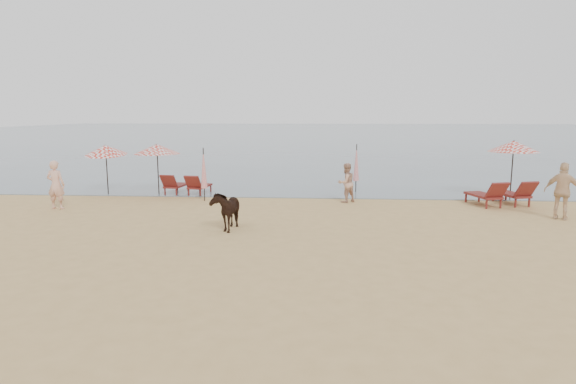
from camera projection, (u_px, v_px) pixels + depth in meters
The scene contains 13 objects.
ground at pixel (273, 277), 10.75m from camera, with size 120.00×120.00×0.00m, color tan.
sea at pixel (316, 132), 89.49m from camera, with size 160.00×140.00×0.06m, color #51606B.
lounger_cluster_left at pixel (186, 185), 21.50m from camera, with size 2.01×1.95×0.64m.
lounger_cluster_right at pixel (501, 193), 18.87m from camera, with size 2.42×2.37×0.71m.
umbrella_open_left_a at pixel (157, 149), 21.18m from camera, with size 2.00×2.00×2.27m.
umbrella_open_left_b at pixel (106, 150), 21.28m from camera, with size 1.81×1.84×2.31m.
umbrella_open_right at pixel (514, 146), 20.02m from camera, with size 2.04×2.04×2.49m.
umbrella_closed_left at pixel (204, 168), 19.79m from camera, with size 0.27×0.27×2.20m.
umbrella_closed_right at pixel (356, 163), 21.94m from camera, with size 0.27×0.27×2.22m.
cow at pixel (226, 209), 15.06m from camera, with size 0.68×1.50×1.27m, color black.
beachgoer_left at pixel (56, 185), 18.19m from camera, with size 0.68×0.44×1.86m, color #E2A58D.
beachgoer_right_a at pixel (346, 183), 19.58m from camera, with size 0.78×0.61×1.61m, color tan.
beachgoer_right_b at pixel (563, 191), 16.36m from camera, with size 1.15×0.48×1.97m, color #DBB389.
Camera 1 is at (1.06, -10.24, 3.62)m, focal length 30.00 mm.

